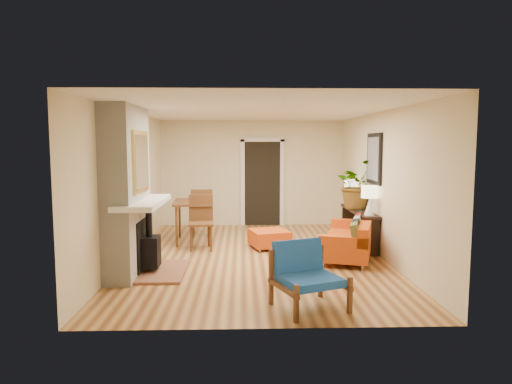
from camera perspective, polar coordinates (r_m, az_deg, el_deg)
The scene contains 10 objects.
room_shell at distance 10.77m, azimuth 2.82°, elevation 1.84°, with size 6.50×6.50×6.50m.
fireplace at distance 7.32m, azimuth -15.56°, elevation -0.33°, with size 1.09×1.68×2.60m.
sofa at distance 8.41m, azimuth 11.90°, elevation -5.76°, with size 1.35×2.03×0.74m.
ottoman at distance 8.95m, azimuth 1.67°, elevation -5.72°, with size 0.85×0.85×0.35m.
blue_chair at distance 5.79m, azimuth 6.16°, elevation -9.87°, with size 1.00×0.99×0.81m.
dining_table at distance 9.50m, azimuth -7.35°, elevation -2.14°, with size 0.90×1.95×1.04m.
console_table at distance 9.29m, azimuth 12.78°, elevation -3.09°, with size 0.34×1.85×0.72m.
lamp_near at distance 8.56m, azimuth 14.00°, elevation -0.59°, with size 0.30×0.30×0.54m.
lamp_far at distance 9.89m, azimuth 11.84°, elevation 0.32°, with size 0.30×0.30×0.54m.
houseplant at distance 9.40m, azimuth 12.50°, elevation 0.97°, with size 0.89×0.77×0.99m, color #1E5919.
Camera 1 is at (-0.25, -8.07, 2.02)m, focal length 32.00 mm.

